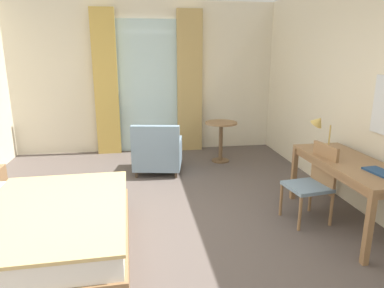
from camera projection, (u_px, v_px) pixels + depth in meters
ground at (159, 240)px, 3.75m from camera, size 5.70×7.65×0.10m
wall_back at (146, 78)px, 6.78m from camera, size 5.30×0.12×2.89m
balcony_glass_door at (149, 87)px, 6.75m from camera, size 1.16×0.02×2.54m
curtain_panel_left at (106, 84)px, 6.51m from camera, size 0.44×0.10×2.72m
curtain_panel_right at (190, 83)px, 6.75m from camera, size 0.49×0.10×2.72m
bed at (11, 235)px, 3.21m from camera, size 2.12×1.93×1.01m
writing_desk at (351, 169)px, 3.85m from camera, size 0.65×1.60×0.75m
desk_chair at (314, 180)px, 3.99m from camera, size 0.51×0.49×0.91m
desk_lamp at (320, 125)px, 4.25m from camera, size 0.28×0.27×0.46m
closed_book at (379, 172)px, 3.46m from camera, size 0.21×0.31×0.02m
armchair_by_window at (158, 153)px, 5.65m from camera, size 0.87×0.87×0.84m
round_cafe_table at (221, 133)px, 6.20m from camera, size 0.57×0.57×0.73m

